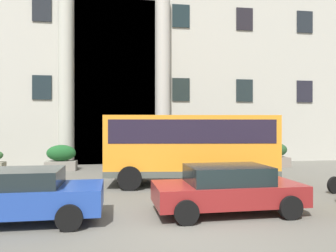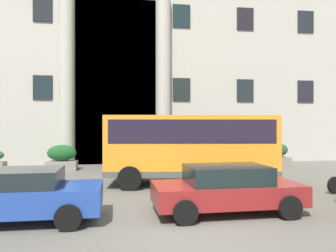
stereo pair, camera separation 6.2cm
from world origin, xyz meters
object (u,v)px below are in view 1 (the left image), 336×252
parked_hatchback_near (11,195)px  white_taxi_kerbside (227,188)px  bus_stop_sign (270,143)px  hedge_planter_far_west (61,158)px  hedge_planter_entrance_right (274,155)px  motorcycle_far_end (233,183)px  orange_minibus (190,143)px

parked_hatchback_near → white_taxi_kerbside: bearing=0.7°
bus_stop_sign → hedge_planter_far_west: bus_stop_sign is taller
hedge_planter_entrance_right → motorcycle_far_end: bearing=-124.6°
hedge_planter_entrance_right → hedge_planter_far_west: 12.01m
hedge_planter_entrance_right → parked_hatchback_near: size_ratio=0.38×
hedge_planter_entrance_right → orange_minibus: bearing=-140.8°
bus_stop_sign → hedge_planter_far_west: size_ratio=1.55×
orange_minibus → motorcycle_far_end: 2.88m
orange_minibus → hedge_planter_entrance_right: bearing=46.0°
white_taxi_kerbside → bus_stop_sign: bearing=54.2°
hedge_planter_entrance_right → parked_hatchback_near: hedge_planter_entrance_right is taller
orange_minibus → white_taxi_kerbside: 4.55m
hedge_planter_entrance_right → hedge_planter_far_west: hedge_planter_entrance_right is taller
bus_stop_sign → hedge_planter_far_west: (-10.36, 3.22, -0.88)m
bus_stop_sign → motorcycle_far_end: bearing=-128.3°
parked_hatchback_near → orange_minibus: bearing=38.9°
orange_minibus → parked_hatchback_near: 7.25m
orange_minibus → parked_hatchback_near: size_ratio=1.55×
hedge_planter_entrance_right → white_taxi_kerbside: hedge_planter_entrance_right is taller
hedge_planter_far_west → parked_hatchback_near: hedge_planter_far_west is taller
hedge_planter_entrance_right → motorcycle_far_end: (-5.07, -7.35, -0.23)m
orange_minibus → hedge_planter_far_west: orange_minibus is taller
hedge_planter_entrance_right → motorcycle_far_end: size_ratio=0.88×
bus_stop_sign → parked_hatchback_near: 11.88m
hedge_planter_entrance_right → white_taxi_kerbside: 11.09m
hedge_planter_entrance_right → white_taxi_kerbside: bearing=-122.4°
white_taxi_kerbside → motorcycle_far_end: bearing=65.0°
hedge_planter_far_west → parked_hatchback_near: (0.45, -9.71, 0.04)m
orange_minibus → motorcycle_far_end: size_ratio=3.62×
hedge_planter_far_west → bus_stop_sign: bearing=-17.2°
orange_minibus → hedge_planter_entrance_right: (6.04, 4.92, -0.99)m
bus_stop_sign → white_taxi_kerbside: 7.71m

